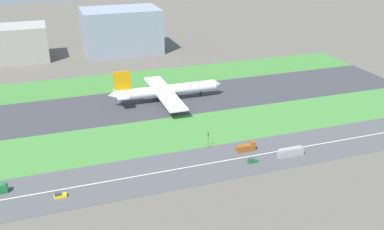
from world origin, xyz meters
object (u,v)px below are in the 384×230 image
traffic_light (208,139)px  hangar_building (121,30)px  airliner (165,91)px  bus_1 (291,152)px  car_1 (60,195)px  car_2 (252,161)px  fuel_tank_west (136,28)px  truck_0 (246,147)px  terminal_building (8,44)px

traffic_light → hangar_building: bearing=91.9°
airliner → bus_1: 84.91m
airliner → bus_1: (33.26, -78.00, -4.41)m
airliner → car_1: size_ratio=14.77×
car_1 → car_2: (76.27, 0.00, 0.00)m
car_1 → fuel_tank_west: bearing=-108.3°
bus_1 → truck_0: size_ratio=1.38×
fuel_tank_west → bus_1: bearing=-86.2°
bus_1 → fuel_tank_west: 237.61m
truck_0 → car_1: bearing=-172.7°
traffic_light → hangar_building: 174.54m
airliner → car_2: (15.38, -78.00, -5.31)m
truck_0 → fuel_tank_west: bearing=90.0°
hangar_building → bus_1: bearing=-79.3°
terminal_building → fuel_tank_west: terminal_building is taller
car_2 → terminal_building: size_ratio=0.08×
terminal_building → hangar_building: bearing=0.0°
airliner → car_2: bearing=-78.8°
terminal_building → hangar_building: (82.51, 0.00, 4.00)m
car_1 → traffic_light: 66.26m
airliner → traffic_light: 60.10m
airliner → truck_0: (17.39, -68.00, -4.56)m
traffic_light → fuel_tank_west: size_ratio=0.33×
airliner → hangar_building: 114.51m
airliner → hangar_building: bearing=91.5°
bus_1 → hangar_building: 195.94m
bus_1 → car_2: 17.90m
car_1 → airliner: bearing=-128.0°
terminal_building → airliner: bearing=-53.2°
airliner → truck_0: airliner is taller
bus_1 → traffic_light: (-30.47, 17.99, 2.47)m
car_2 → truck_0: bearing=-101.4°
car_1 → hangar_building: bearing=-106.8°
truck_0 → terminal_building: bearing=119.5°
car_1 → bus_1: bearing=-180.0°
car_1 → traffic_light: (63.68, 17.99, 3.37)m
bus_1 → terminal_building: terminal_building is taller
car_2 → terminal_building: (-100.79, 192.00, 11.74)m
traffic_light → truck_0: bearing=-28.7°
airliner → terminal_building: 142.59m
fuel_tank_west → truck_0: bearing=-90.0°
terminal_building → fuel_tank_west: 112.35m
truck_0 → traffic_light: traffic_light is taller
fuel_tank_west → traffic_light: bearing=-93.8°
airliner → car_2: 79.68m
bus_1 → car_2: bearing=0.0°
car_2 → traffic_light: bearing=-55.0°
truck_0 → fuel_tank_west: (0.04, 227.00, 6.38)m
terminal_building → fuel_tank_west: size_ratio=2.49×
bus_1 → car_1: 94.15m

